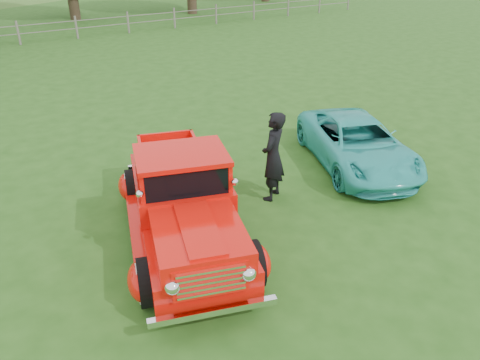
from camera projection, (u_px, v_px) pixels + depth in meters
ground at (290, 254)px, 8.26m from camera, size 140.00×140.00×0.00m
fence_line at (18, 33)px, 24.14m from camera, size 48.00×0.12×1.20m
red_pickup at (183, 202)px, 8.29m from camera, size 3.34×5.28×1.78m
teal_sedan at (357, 143)px, 11.21m from camera, size 3.40×4.57×1.15m
man at (273, 157)px, 9.62m from camera, size 0.84×0.76×1.91m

